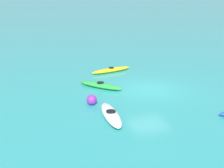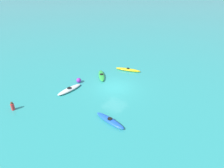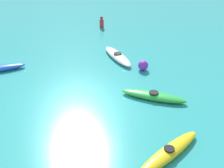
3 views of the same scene
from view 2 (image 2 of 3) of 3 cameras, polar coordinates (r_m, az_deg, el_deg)
The scene contains 7 objects.
ground_plane at distance 22.95m, azimuth 0.85°, elevation -0.92°, with size 600.00×600.00×0.00m, color teal.
kayak_green at distance 25.29m, azimuth -2.99°, elevation 2.41°, with size 2.83×2.55×0.37m.
kayak_blue at distance 17.75m, azimuth -0.60°, elevation -10.27°, with size 1.24×3.26×0.37m.
kayak_white at distance 22.68m, azimuth -11.96°, elevation -1.51°, with size 3.24×1.06×0.37m.
kayak_yellow at distance 26.96m, azimuth 4.55°, elevation 4.08°, with size 1.36×3.42×0.37m.
buoy_purple at distance 24.15m, azimuth -9.40°, elevation 1.04°, with size 0.58×0.58×0.58m, color purple.
person_near_shore at distance 21.24m, azimuth -26.34°, elevation -5.69°, with size 0.34×0.34×0.88m.
Camera 2 is at (16.89, 10.68, 11.29)m, focal length 32.28 mm.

